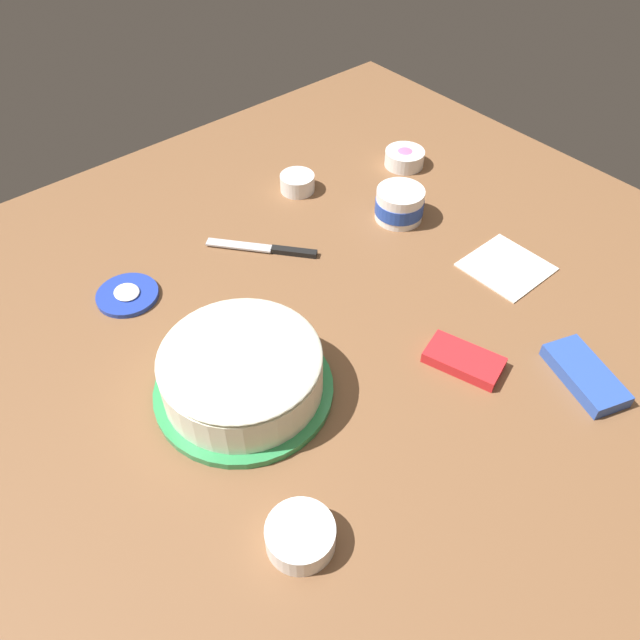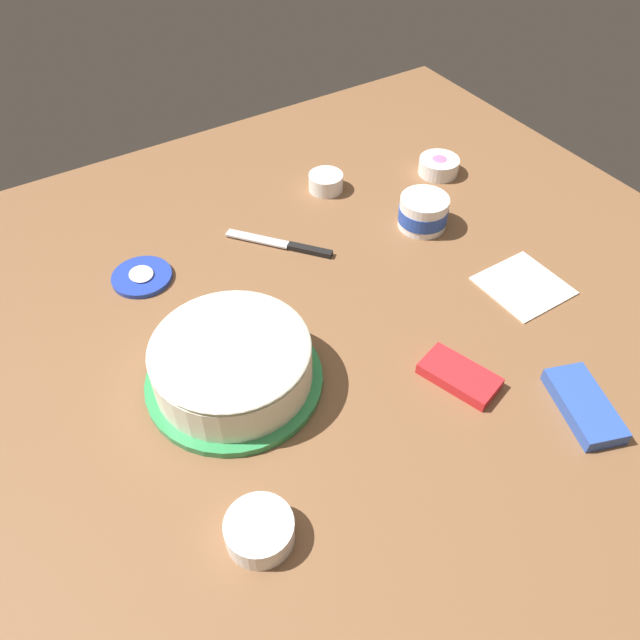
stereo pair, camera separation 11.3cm
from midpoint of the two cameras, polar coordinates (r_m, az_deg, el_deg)
name	(u,v)px [view 1 (the left image)]	position (r m, az deg, el deg)	size (l,w,h in m)	color
ground_plane	(356,306)	(1.20, 0.60, 1.17)	(1.54, 1.54, 0.00)	brown
frosted_cake	(242,373)	(1.04, -10.20, -4.90)	(0.30, 0.30, 0.10)	#339351
frosting_tub	(400,204)	(1.39, 4.92, 10.37)	(0.11, 0.11, 0.07)	white
frosting_tub_lid	(127,295)	(1.29, -19.50, 2.05)	(0.12, 0.12, 0.02)	#233DAD
spreading_knife	(271,249)	(1.32, -6.87, 6.29)	(0.19, 0.16, 0.01)	silver
sprinkle_bowl_rainbow	(300,536)	(0.91, -5.53, -19.12)	(0.10, 0.10, 0.04)	white
sprinkle_bowl_orange	(297,182)	(1.49, -4.28, 12.28)	(0.08, 0.08, 0.04)	white
sprinkle_bowl_pink	(405,157)	(1.58, 5.62, 14.41)	(0.10, 0.10, 0.04)	white
candy_box_lower	(464,360)	(1.11, 10.11, -3.76)	(0.13, 0.07, 0.02)	red
candy_box_upper	(585,375)	(1.14, 20.35, -4.86)	(0.15, 0.07, 0.03)	#2D51B2
paper_napkin	(506,266)	(1.32, 14.25, 4.64)	(0.15, 0.15, 0.01)	white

